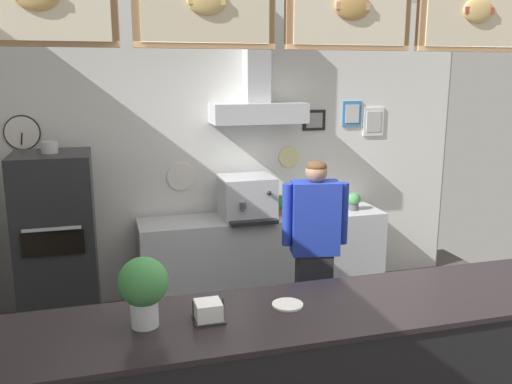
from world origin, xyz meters
TOP-DOWN VIEW (x-y plane):
  - back_wall_assembly at (0.01, 2.34)m, footprint 5.01×2.77m
  - back_prep_counter at (0.18, 2.08)m, footprint 2.53×0.54m
  - pizza_oven at (-1.80, 1.86)m, footprint 0.66×0.71m
  - shop_worker at (0.25, 0.86)m, footprint 0.53×0.28m
  - espresso_machine at (0.00, 2.06)m, footprint 0.52×0.54m
  - potted_oregano at (1.17, 2.05)m, footprint 0.15×0.15m
  - potted_rosemary at (0.35, 2.08)m, footprint 0.17×0.17m
  - basil_vase at (-1.19, -0.42)m, footprint 0.25×0.25m
  - napkin_holder at (-0.87, -0.44)m, footprint 0.17×0.16m
  - condiment_plate at (-0.41, -0.39)m, footprint 0.17×0.17m

SIDE VIEW (x-z plane):
  - back_prep_counter at x=0.18m, z-range -0.01..0.91m
  - pizza_oven at x=-1.80m, z-range -0.05..1.72m
  - shop_worker at x=0.25m, z-range 0.07..1.74m
  - potted_oregano at x=1.17m, z-range 0.92..1.11m
  - potted_rosemary at x=0.35m, z-range 0.93..1.13m
  - condiment_plate at x=-0.41m, z-range 1.08..1.10m
  - espresso_machine at x=0.00m, z-range 0.91..1.33m
  - napkin_holder at x=-0.87m, z-range 1.07..1.19m
  - basil_vase at x=-1.19m, z-range 1.11..1.47m
  - back_wall_assembly at x=0.01m, z-range 0.09..3.18m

